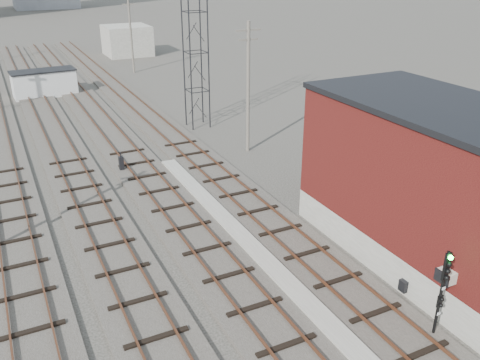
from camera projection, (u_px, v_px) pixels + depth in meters
ground at (76, 74)px, 60.10m from camera, size 320.00×320.00×0.00m
track_right at (149, 117)px, 43.86m from camera, size 3.20×90.00×0.39m
track_mid_right at (102, 123)px, 42.23m from camera, size 3.20×90.00×0.39m
track_mid_left at (52, 130)px, 40.61m from camera, size 3.20×90.00×0.39m
platform_curb at (271, 268)px, 22.54m from camera, size 0.90×28.00×0.26m
brick_building at (434, 184)px, 22.33m from camera, size 6.54×12.20×7.22m
lattice_tower at (195, 32)px, 38.81m from camera, size 1.60×1.60×15.00m
utility_pole_right_a at (248, 85)px, 34.57m from camera, size 1.80×0.24×9.00m
utility_pole_right_b at (131, 31)px, 59.16m from camera, size 1.80×0.24×9.00m
shed_right at (127, 40)px, 71.14m from camera, size 6.00×6.00×4.00m
signal_mast at (442, 290)px, 17.80m from camera, size 0.40×0.40×3.66m
switch_stand at (121, 164)px, 32.63m from camera, size 0.30×0.30×1.27m
site_trailer at (44, 83)px, 50.36m from camera, size 6.25×2.98×2.57m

